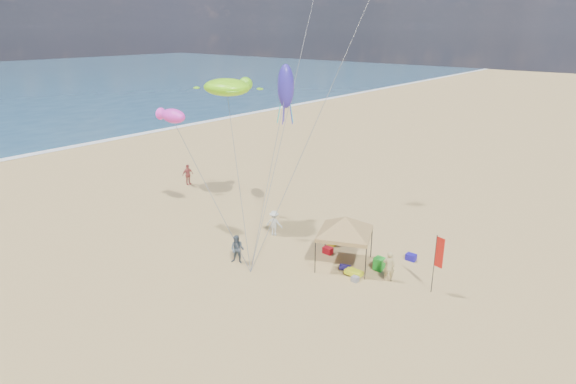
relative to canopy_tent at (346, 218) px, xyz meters
name	(u,v)px	position (x,y,z in m)	size (l,w,h in m)	color
ground	(251,279)	(-2.77, -4.46, -2.75)	(280.00, 280.00, 0.00)	tan
canopy_tent	(346,218)	(0.00, 0.00, 0.00)	(4.88, 4.88, 3.30)	black
feather_flag	(438,256)	(5.07, 0.33, -0.70)	(0.46, 0.13, 3.07)	black
cooler_red	(328,250)	(-1.47, 0.56, -2.56)	(0.54, 0.38, 0.38)	red
cooler_blue	(411,257)	(2.59, 2.86, -2.56)	(0.54, 0.38, 0.38)	#1B1297
bag_navy	(345,268)	(0.45, -0.53, -2.57)	(0.36, 0.36, 0.60)	#130D3C
bag_orange	(351,230)	(-2.09, 3.90, -2.57)	(0.36, 0.36, 0.60)	#E7A20C
chair_green	(379,264)	(1.77, 0.74, -2.40)	(0.50, 0.50, 0.70)	#1B9824
chair_yellow	(333,239)	(-1.92, 1.70, -2.40)	(0.50, 0.50, 0.70)	gold
crate_grey	(355,279)	(1.48, -1.17, -2.61)	(0.34, 0.30, 0.28)	gray
beach_cart	(354,272)	(1.11, -0.71, -2.55)	(0.90, 0.50, 0.24)	#DCEE1A
person_near_a	(389,266)	(2.72, 0.01, -1.93)	(0.59, 0.39, 1.62)	tan
person_near_b	(237,249)	(-4.62, -3.59, -1.93)	(0.79, 0.62, 1.63)	#3C4752
person_near_c	(274,223)	(-5.55, 0.51, -1.94)	(1.05, 0.60, 1.62)	beige
person_far_a	(188,175)	(-17.77, 3.55, -1.89)	(1.00, 0.42, 1.71)	#9D3F3C
turtle_kite	(227,87)	(-8.82, 0.01, 6.19)	(3.11, 2.49, 1.04)	#81F414
fish_kite	(173,116)	(-11.02, -2.43, 4.54)	(1.96, 0.98, 0.87)	#FC36D2
squid_kite	(286,86)	(-5.04, 1.04, 6.44)	(0.96, 0.96, 2.49)	#2F24A2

